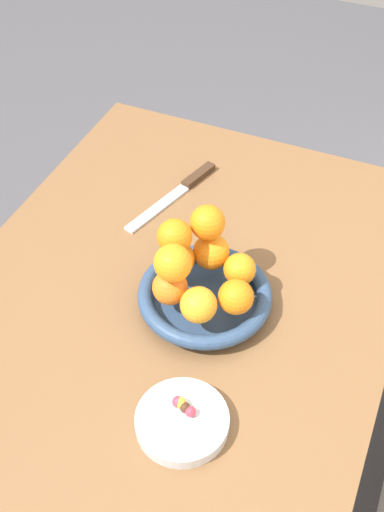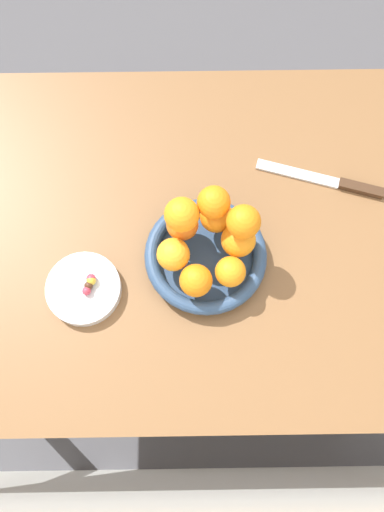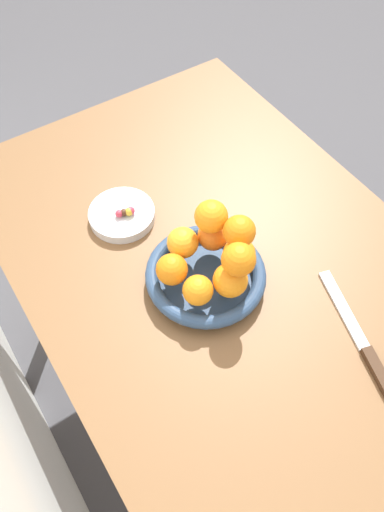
% 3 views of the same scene
% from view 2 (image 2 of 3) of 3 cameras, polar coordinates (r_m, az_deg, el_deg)
% --- Properties ---
extents(ground_plane, '(6.00, 6.00, 0.00)m').
position_cam_2_polar(ground_plane, '(1.69, -0.61, -6.42)').
color(ground_plane, '#4C4C51').
extents(dining_table, '(1.10, 0.76, 0.74)m').
position_cam_2_polar(dining_table, '(1.06, -0.96, 1.13)').
color(dining_table, brown).
rests_on(dining_table, ground_plane).
extents(fruit_bowl, '(0.23, 0.23, 0.04)m').
position_cam_2_polar(fruit_bowl, '(0.94, 1.57, 0.01)').
color(fruit_bowl, navy).
rests_on(fruit_bowl, dining_table).
extents(candy_dish, '(0.14, 0.14, 0.02)m').
position_cam_2_polar(candy_dish, '(0.95, -12.26, -3.68)').
color(candy_dish, silver).
rests_on(candy_dish, dining_table).
extents(orange_0, '(0.06, 0.06, 0.06)m').
position_cam_2_polar(orange_0, '(0.92, 2.80, 4.69)').
color(orange_0, orange).
rests_on(orange_0, fruit_bowl).
extents(orange_1, '(0.06, 0.06, 0.06)m').
position_cam_2_polar(orange_1, '(0.91, -0.98, 3.61)').
color(orange_1, orange).
rests_on(orange_1, fruit_bowl).
extents(orange_2, '(0.06, 0.06, 0.06)m').
position_cam_2_polar(orange_2, '(0.89, -2.16, 0.18)').
color(orange_2, orange).
rests_on(orange_2, fruit_bowl).
extents(orange_3, '(0.06, 0.06, 0.06)m').
position_cam_2_polar(orange_3, '(0.88, 0.45, -2.82)').
color(orange_3, orange).
rests_on(orange_3, fruit_bowl).
extents(orange_4, '(0.06, 0.06, 0.06)m').
position_cam_2_polar(orange_4, '(0.88, 4.42, -1.80)').
color(orange_4, orange).
rests_on(orange_4, fruit_bowl).
extents(orange_5, '(0.06, 0.06, 0.06)m').
position_cam_2_polar(orange_5, '(0.90, 5.32, 1.85)').
color(orange_5, orange).
rests_on(orange_5, fruit_bowl).
extents(orange_6, '(0.06, 0.06, 0.06)m').
position_cam_2_polar(orange_6, '(0.85, -0.96, 4.75)').
color(orange_6, orange).
rests_on(orange_6, orange_1).
extents(orange_7, '(0.06, 0.06, 0.06)m').
position_cam_2_polar(orange_7, '(0.85, 5.91, 3.92)').
color(orange_7, orange).
rests_on(orange_7, orange_5).
extents(orange_8, '(0.06, 0.06, 0.06)m').
position_cam_2_polar(orange_8, '(0.86, 2.51, 6.04)').
color(orange_8, orange).
rests_on(orange_8, orange_0).
extents(candy_ball_0, '(0.02, 0.02, 0.02)m').
position_cam_2_polar(candy_ball_0, '(0.94, -11.46, -2.54)').
color(candy_ball_0, '#C6384C').
rests_on(candy_ball_0, candy_dish).
extents(candy_ball_1, '(0.02, 0.02, 0.02)m').
position_cam_2_polar(candy_ball_1, '(0.93, -11.96, -3.92)').
color(candy_ball_1, '#C6384C').
rests_on(candy_ball_1, candy_dish).
extents(candy_ball_2, '(0.02, 0.02, 0.02)m').
position_cam_2_polar(candy_ball_2, '(0.93, -11.45, -2.75)').
color(candy_ball_2, gold).
rests_on(candy_ball_2, candy_dish).
extents(candy_ball_3, '(0.02, 0.02, 0.02)m').
position_cam_2_polar(candy_ball_3, '(0.93, -11.74, -3.34)').
color(candy_ball_3, '#472819').
rests_on(candy_ball_3, candy_dish).
extents(knife, '(0.26, 0.09, 0.01)m').
position_cam_2_polar(knife, '(1.06, 15.59, 8.21)').
color(knife, '#3F2819').
rests_on(knife, dining_table).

